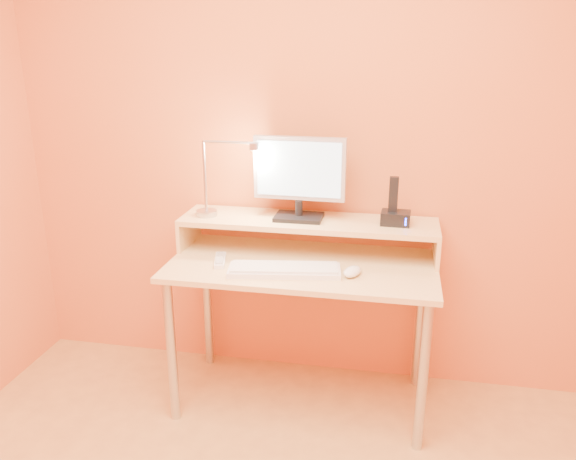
% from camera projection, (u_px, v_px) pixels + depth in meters
% --- Properties ---
extents(wall_back, '(3.00, 0.04, 2.50)m').
position_uv_depth(wall_back, '(315.00, 135.00, 2.71)').
color(wall_back, orange).
rests_on(wall_back, floor).
extents(desk_leg_fl, '(0.04, 0.04, 0.69)m').
position_uv_depth(desk_leg_fl, '(172.00, 352.00, 2.55)').
color(desk_leg_fl, '#B7B7BA').
rests_on(desk_leg_fl, floor).
extents(desk_leg_fr, '(0.04, 0.04, 0.69)m').
position_uv_depth(desk_leg_fr, '(423.00, 378.00, 2.36)').
color(desk_leg_fr, '#B7B7BA').
rests_on(desk_leg_fr, floor).
extents(desk_leg_bl, '(0.04, 0.04, 0.69)m').
position_uv_depth(desk_leg_bl, '(208.00, 304.00, 3.02)').
color(desk_leg_bl, '#B7B7BA').
rests_on(desk_leg_bl, floor).
extents(desk_leg_br, '(0.04, 0.04, 0.69)m').
position_uv_depth(desk_leg_br, '(420.00, 322.00, 2.82)').
color(desk_leg_br, '#B7B7BA').
rests_on(desk_leg_br, floor).
extents(desk_lower, '(1.20, 0.60, 0.02)m').
position_uv_depth(desk_lower, '(302.00, 265.00, 2.58)').
color(desk_lower, beige).
rests_on(desk_lower, floor).
extents(shelf_riser_left, '(0.02, 0.30, 0.14)m').
position_uv_depth(shelf_riser_left, '(189.00, 231.00, 2.80)').
color(shelf_riser_left, beige).
rests_on(shelf_riser_left, desk_lower).
extents(shelf_riser_right, '(0.02, 0.30, 0.14)m').
position_uv_depth(shelf_riser_right, '(436.00, 246.00, 2.58)').
color(shelf_riser_right, beige).
rests_on(shelf_riser_right, desk_lower).
extents(desk_shelf, '(1.20, 0.30, 0.02)m').
position_uv_depth(desk_shelf, '(308.00, 222.00, 2.67)').
color(desk_shelf, beige).
rests_on(desk_shelf, desk_lower).
extents(monitor_foot, '(0.22, 0.16, 0.02)m').
position_uv_depth(monitor_foot, '(299.00, 217.00, 2.67)').
color(monitor_foot, black).
rests_on(monitor_foot, desk_shelf).
extents(monitor_neck, '(0.04, 0.04, 0.07)m').
position_uv_depth(monitor_neck, '(299.00, 208.00, 2.65)').
color(monitor_neck, black).
rests_on(monitor_neck, monitor_foot).
extents(monitor_panel, '(0.43, 0.05, 0.29)m').
position_uv_depth(monitor_panel, '(300.00, 168.00, 2.61)').
color(monitor_panel, '#B5B6BC').
rests_on(monitor_panel, monitor_neck).
extents(monitor_back, '(0.38, 0.02, 0.25)m').
position_uv_depth(monitor_back, '(300.00, 167.00, 2.63)').
color(monitor_back, black).
rests_on(monitor_back, monitor_panel).
extents(monitor_screen, '(0.39, 0.02, 0.25)m').
position_uv_depth(monitor_screen, '(299.00, 169.00, 2.59)').
color(monitor_screen, '#AFE0FF').
rests_on(monitor_screen, monitor_panel).
extents(lamp_base, '(0.10, 0.10, 0.02)m').
position_uv_depth(lamp_base, '(207.00, 213.00, 2.72)').
color(lamp_base, '#B7B7BA').
rests_on(lamp_base, desk_shelf).
extents(lamp_post, '(0.01, 0.01, 0.33)m').
position_uv_depth(lamp_post, '(205.00, 177.00, 2.66)').
color(lamp_post, '#B7B7BA').
rests_on(lamp_post, lamp_base).
extents(lamp_arm, '(0.24, 0.01, 0.01)m').
position_uv_depth(lamp_arm, '(228.00, 142.00, 2.59)').
color(lamp_arm, '#B7B7BA').
rests_on(lamp_arm, lamp_post).
extents(lamp_head, '(0.04, 0.04, 0.03)m').
position_uv_depth(lamp_head, '(254.00, 146.00, 2.57)').
color(lamp_head, '#B7B7BA').
rests_on(lamp_head, lamp_arm).
extents(lamp_bulb, '(0.03, 0.03, 0.00)m').
position_uv_depth(lamp_bulb, '(254.00, 150.00, 2.58)').
color(lamp_bulb, '#FFEAC6').
rests_on(lamp_bulb, lamp_head).
extents(phone_dock, '(0.13, 0.11, 0.06)m').
position_uv_depth(phone_dock, '(395.00, 218.00, 2.58)').
color(phone_dock, black).
rests_on(phone_dock, desk_shelf).
extents(phone_handset, '(0.04, 0.03, 0.16)m').
position_uv_depth(phone_handset, '(394.00, 194.00, 2.55)').
color(phone_handset, black).
rests_on(phone_handset, phone_dock).
extents(phone_led, '(0.01, 0.00, 0.04)m').
position_uv_depth(phone_led, '(406.00, 222.00, 2.52)').
color(phone_led, '#1E23FF').
rests_on(phone_led, phone_dock).
extents(keyboard, '(0.50, 0.22, 0.02)m').
position_uv_depth(keyboard, '(284.00, 271.00, 2.46)').
color(keyboard, white).
rests_on(keyboard, desk_lower).
extents(mouse, '(0.10, 0.13, 0.04)m').
position_uv_depth(mouse, '(352.00, 271.00, 2.42)').
color(mouse, white).
rests_on(mouse, desk_lower).
extents(remote_control, '(0.09, 0.18, 0.02)m').
position_uv_depth(remote_control, '(220.00, 260.00, 2.58)').
color(remote_control, white).
rests_on(remote_control, desk_lower).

